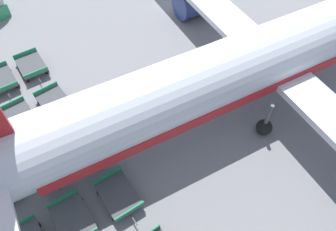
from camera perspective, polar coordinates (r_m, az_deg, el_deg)
name	(u,v)px	position (r m, az deg, el deg)	size (l,w,h in m)	color
ground_plane	(179,5)	(31.65, 1.95, 18.69)	(500.00, 500.00, 0.00)	gray
airplane	(287,50)	(22.82, 20.02, 10.75)	(39.30, 42.80, 13.17)	silver
baggage_dolly_row_near_col_c	(1,186)	(21.16, -27.08, -10.82)	(3.39, 2.05, 0.92)	#424449
baggage_dolly_row_mid_a_col_a	(1,80)	(26.55, -27.06, 5.55)	(3.38, 2.04, 0.92)	#424449
baggage_dolly_row_mid_a_col_b	(19,118)	(23.54, -24.47, -0.43)	(3.41, 2.14, 0.92)	#424449
baggage_dolly_row_mid_a_col_c	(45,165)	(20.85, -20.59, -8.03)	(3.42, 2.17, 0.92)	#424449
baggage_dolly_row_mid_a_col_d	(73,220)	(18.86, -16.21, -17.01)	(3.37, 2.02, 0.92)	#424449
baggage_dolly_row_mid_b_col_a	(31,65)	(26.75, -22.70, 8.05)	(3.37, 2.00, 0.92)	#424449
baggage_dolly_row_mid_b_col_b	(55,102)	(23.58, -19.12, 2.21)	(3.42, 2.18, 0.92)	#424449
baggage_dolly_row_mid_b_col_c	(84,144)	(20.93, -14.38, -4.84)	(3.39, 2.08, 0.92)	#424449
baggage_dolly_row_mid_b_col_d	(119,195)	(18.89, -8.60, -13.54)	(3.38, 2.03, 0.92)	#424449
stand_guidance_stripe	(144,106)	(22.73, -4.14, 1.62)	(0.70, 24.02, 0.01)	white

